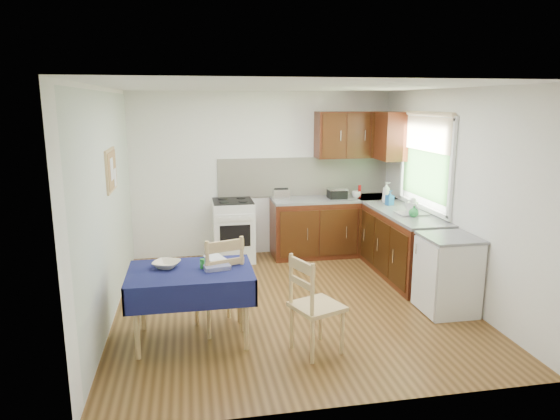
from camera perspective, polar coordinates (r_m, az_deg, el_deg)
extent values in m
plane|color=#4F3215|center=(6.03, 1.14, -10.57)|extent=(4.20, 4.20, 0.00)
cube|color=white|center=(5.56, 1.25, 13.91)|extent=(4.00, 4.20, 0.02)
cube|color=white|center=(7.71, -1.97, 4.10)|extent=(4.00, 0.02, 2.50)
cube|color=white|center=(3.69, 7.80, -4.99)|extent=(4.00, 0.02, 2.50)
cube|color=silver|center=(5.62, -19.21, 0.39)|extent=(0.02, 4.20, 2.50)
cube|color=white|center=(6.37, 19.10, 1.73)|extent=(0.02, 4.20, 2.50)
cube|color=#381109|center=(7.80, 6.06, -2.00)|extent=(1.90, 0.60, 0.86)
cube|color=#381109|center=(6.98, 13.88, -3.99)|extent=(0.60, 1.70, 0.86)
cube|color=slate|center=(7.70, 6.14, 1.25)|extent=(1.90, 0.60, 0.04)
cube|color=slate|center=(6.87, 14.07, -0.38)|extent=(0.60, 1.70, 0.04)
cube|color=slate|center=(7.91, 10.66, 1.40)|extent=(0.60, 0.60, 0.04)
cube|color=white|center=(7.82, 2.78, 3.85)|extent=(2.70, 0.02, 0.60)
cube|color=#381109|center=(7.81, 8.53, 8.51)|extent=(1.20, 0.35, 0.70)
cube|color=#381109|center=(7.56, 12.66, 8.24)|extent=(0.35, 0.50, 0.70)
cube|color=white|center=(7.51, -5.36, -2.38)|extent=(0.60, 0.60, 0.90)
cube|color=black|center=(7.41, -5.43, 1.03)|extent=(0.58, 0.58, 0.02)
cube|color=black|center=(7.22, -5.14, -2.98)|extent=(0.44, 0.01, 0.32)
cube|color=#295121|center=(6.94, 16.32, 4.80)|extent=(0.01, 1.40, 0.85)
cube|color=white|center=(6.88, 16.53, 10.17)|extent=(0.04, 1.48, 0.06)
cube|color=white|center=(7.02, 15.94, 0.35)|extent=(0.04, 1.48, 0.06)
cube|color=beige|center=(6.89, 16.31, 8.35)|extent=(0.02, 1.36, 0.44)
cube|color=white|center=(5.97, 18.61, -7.13)|extent=(0.55, 0.58, 0.85)
cube|color=slate|center=(5.84, 18.91, -3.00)|extent=(0.58, 0.60, 0.03)
cube|color=tan|center=(5.85, -18.78, 4.35)|extent=(0.02, 0.62, 0.47)
cube|color=olive|center=(5.85, -18.63, 4.36)|extent=(0.01, 0.56, 0.41)
cube|color=white|center=(5.77, -18.65, 4.45)|extent=(0.00, 0.18, 0.24)
cube|color=white|center=(5.98, -18.32, 3.57)|extent=(0.00, 0.15, 0.20)
cube|color=#101542|center=(4.99, -10.19, -6.92)|extent=(1.17, 0.78, 0.03)
cube|color=#101542|center=(4.65, -10.09, -9.85)|extent=(1.21, 0.02, 0.26)
cube|color=#101542|center=(5.41, -10.18, -6.70)|extent=(1.21, 0.02, 0.26)
cube|color=#101542|center=(5.06, -16.96, -8.36)|extent=(0.02, 0.82, 0.26)
cube|color=#101542|center=(5.06, -3.33, -7.84)|extent=(0.02, 0.82, 0.26)
cylinder|color=tan|center=(4.86, -16.09, -12.38)|extent=(0.05, 0.05, 0.70)
cylinder|color=tan|center=(4.86, -3.90, -11.92)|extent=(0.05, 0.05, 0.70)
cylinder|color=tan|center=(5.43, -15.48, -9.68)|extent=(0.05, 0.05, 0.70)
cylinder|color=tan|center=(5.43, -4.67, -9.27)|extent=(0.05, 0.05, 0.70)
cube|color=tan|center=(5.27, -7.05, -8.43)|extent=(0.57, 0.57, 0.04)
cube|color=tan|center=(4.98, -6.33, -5.08)|extent=(0.40, 0.16, 0.32)
cylinder|color=tan|center=(5.58, -5.92, -9.88)|extent=(0.04, 0.04, 0.48)
cylinder|color=tan|center=(5.46, -9.52, -10.49)|extent=(0.04, 0.04, 0.48)
cylinder|color=tan|center=(5.27, -4.34, -11.22)|extent=(0.04, 0.04, 0.48)
cylinder|color=tan|center=(5.14, -8.14, -11.92)|extent=(0.04, 0.04, 0.48)
cube|color=tan|center=(4.79, 4.25, -10.94)|extent=(0.55, 0.55, 0.04)
cube|color=tan|center=(4.56, 2.47, -7.36)|extent=(0.17, 0.37, 0.30)
cylinder|color=tan|center=(4.86, 7.12, -13.61)|extent=(0.04, 0.04, 0.45)
cylinder|color=tan|center=(5.10, 4.65, -12.24)|extent=(0.04, 0.04, 0.45)
cylinder|color=tan|center=(4.67, 3.73, -14.65)|extent=(0.04, 0.04, 0.45)
cylinder|color=tan|center=(4.92, 1.35, -13.15)|extent=(0.04, 0.04, 0.45)
cube|color=silver|center=(7.44, 0.12, 1.76)|extent=(0.25, 0.15, 0.17)
cube|color=black|center=(7.43, 0.12, 2.47)|extent=(0.21, 0.02, 0.02)
cube|color=black|center=(7.67, 6.54, 1.82)|extent=(0.27, 0.23, 0.13)
cube|color=silver|center=(7.65, 6.55, 2.41)|extent=(0.27, 0.23, 0.03)
cylinder|color=#B0110E|center=(7.74, 9.08, 2.10)|extent=(0.04, 0.04, 0.20)
cube|color=yellow|center=(7.79, 5.93, 2.06)|extent=(0.12, 0.09, 0.14)
cube|color=#929297|center=(6.76, 14.80, -0.38)|extent=(0.38, 0.29, 0.02)
cylinder|color=white|center=(6.74, 14.84, 0.29)|extent=(0.05, 0.18, 0.18)
cylinder|color=white|center=(6.64, 14.92, 0.10)|extent=(0.14, 0.14, 0.18)
sphere|color=white|center=(6.62, 14.97, 1.00)|extent=(0.09, 0.09, 0.09)
imported|color=white|center=(7.73, 8.70, 1.76)|extent=(0.14, 0.14, 0.11)
imported|color=white|center=(7.45, 12.04, 1.99)|extent=(0.16, 0.16, 0.30)
imported|color=#1E62B4|center=(7.27, 12.42, 1.37)|extent=(0.12, 0.11, 0.21)
imported|color=#268D41|center=(6.59, 15.04, -0.07)|extent=(0.18, 0.18, 0.16)
imported|color=beige|center=(5.10, -12.84, -6.07)|extent=(0.34, 0.34, 0.06)
imported|color=white|center=(5.25, -8.33, -5.60)|extent=(0.24, 0.28, 0.02)
cylinder|color=#268D34|center=(5.00, -8.87, -6.08)|extent=(0.05, 0.05, 0.10)
cube|color=navy|center=(4.97, -7.27, -6.43)|extent=(0.28, 0.24, 0.04)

